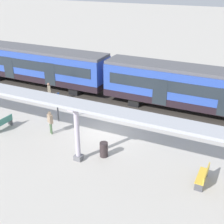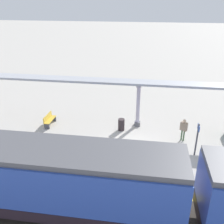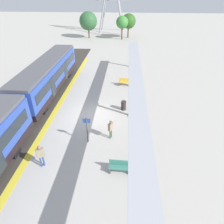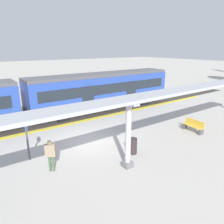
# 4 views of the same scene
# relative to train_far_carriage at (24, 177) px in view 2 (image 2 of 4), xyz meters

# --- Properties ---
(ground_plane) EXTENTS (176.00, 176.00, 0.00)m
(ground_plane) POSITION_rel_train_far_carriage_xyz_m (5.67, -4.65, -1.83)
(ground_plane) COLOR #B4AEA5
(tactile_edge_strip) EXTENTS (0.52, 34.24, 0.01)m
(tactile_edge_strip) POSITION_rel_train_far_carriage_xyz_m (1.85, -4.65, -1.83)
(tactile_edge_strip) COLOR yellow
(tactile_edge_strip) RESTS_ON ground
(trackbed) EXTENTS (3.20, 46.24, 0.01)m
(trackbed) POSITION_rel_train_far_carriage_xyz_m (-0.01, -4.65, -1.83)
(trackbed) COLOR #38332D
(trackbed) RESTS_ON ground
(train_far_carriage) EXTENTS (2.65, 14.08, 3.48)m
(train_far_carriage) POSITION_rel_train_far_carriage_xyz_m (0.00, 0.00, 0.00)
(train_far_carriage) COLOR #2946A3
(train_far_carriage) RESTS_ON ground
(canopy_pillar_second) EXTENTS (1.10, 0.44, 3.40)m
(canopy_pillar_second) POSITION_rel_train_far_carriage_xyz_m (9.29, -4.59, -0.11)
(canopy_pillar_second) COLOR slate
(canopy_pillar_second) RESTS_ON ground
(canopy_beam) EXTENTS (1.20, 27.45, 0.16)m
(canopy_beam) POSITION_rel_train_far_carriage_xyz_m (9.29, -4.50, 1.65)
(canopy_beam) COLOR #A8AAB2
(canopy_beam) RESTS_ON canopy_pillar_nearest
(bench_mid_platform) EXTENTS (1.51, 0.48, 0.86)m
(bench_mid_platform) POSITION_rel_train_far_carriage_xyz_m (8.38, 2.19, -1.39)
(bench_mid_platform) COLOR gold
(bench_mid_platform) RESTS_ON ground
(trash_bin) EXTENTS (0.48, 0.48, 0.90)m
(trash_bin) POSITION_rel_train_far_carriage_xyz_m (8.34, -3.45, -1.38)
(trash_bin) COLOR #312729
(trash_bin) RESTS_ON ground
(platform_info_sign) EXTENTS (0.56, 0.10, 2.20)m
(platform_info_sign) POSITION_rel_train_far_carriage_xyz_m (5.75, -8.42, -0.51)
(platform_info_sign) COLOR #4C4C51
(platform_info_sign) RESTS_ON ground
(passenger_by_the_benches) EXTENTS (0.42, 0.51, 1.63)m
(passenger_by_the_benches) POSITION_rel_train_far_carriage_xyz_m (7.45, -7.82, -0.81)
(passenger_by_the_benches) COLOR #45623F
(passenger_by_the_benches) RESTS_ON ground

